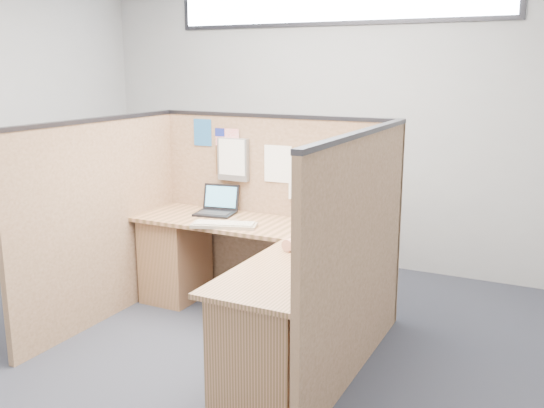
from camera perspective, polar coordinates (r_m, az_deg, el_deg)
The scene contains 14 objects.
floor at distance 4.30m, azimuth -5.87°, elevation -13.32°, with size 5.00×5.00×0.00m, color #1E212A.
wall_back at distance 5.90m, azimuth 5.67°, elevation 8.00°, with size 5.00×5.00×0.00m, color #989A9D.
clerestory_window at distance 5.89m, azimuth 5.85°, elevation 18.21°, with size 3.30×0.04×0.38m.
cubicle_partitions at distance 4.37m, azimuth -3.11°, elevation -2.06°, with size 2.06×1.83×1.53m.
l_desk at distance 4.28m, azimuth -1.84°, elevation -7.63°, with size 1.95×1.75×0.73m.
laptop at distance 4.91m, azimuth -5.05°, elevation -0.24°, with size 0.34×0.34×0.22m.
keyboard at distance 4.50m, azimuth -4.52°, elevation -1.96°, with size 0.51×0.31×0.03m.
mouse at distance 4.19m, azimuth 3.48°, elevation -2.90°, with size 0.12×0.07×0.05m, color silver.
hand_forearm at distance 4.05m, azimuth 2.78°, elevation -3.22°, with size 0.12×0.42×0.09m.
blue_poster at distance 5.06m, azimuth -6.55°, elevation 6.70°, with size 0.16×0.00×0.22m, color #205893.
american_flag at distance 4.94m, azimuth -4.52°, elevation 6.12°, with size 0.22×0.01×0.38m.
file_holder at distance 4.90m, azimuth -3.67°, elevation 4.23°, with size 0.27×0.05×0.34m.
paper_left at distance 4.74m, azimuth 0.55°, elevation 3.79°, with size 0.23×0.00×0.29m, color white.
paper_right at distance 4.67m, azimuth 2.99°, elevation 2.22°, with size 0.24×0.00×0.31m, color white.
Camera 1 is at (2.10, -3.24, 1.89)m, focal length 40.00 mm.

